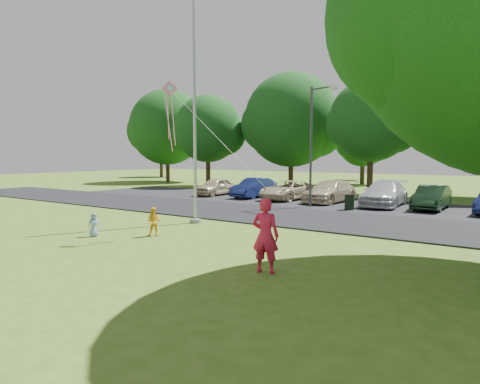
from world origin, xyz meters
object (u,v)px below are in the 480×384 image
Objects in this scene: trash_can at (349,203)px; child_yellow at (154,222)px; kite at (172,103)px; street_lamp at (315,135)px; woman at (265,236)px; flagpole at (195,128)px; child_blue at (94,225)px.

child_yellow is at bearing -106.33° from trash_can.
street_lamp is at bearing 53.75° from kite.
child_yellow is at bearing 168.78° from kite.
woman is 6.26m from child_yellow.
kite is (-5.27, 2.13, 3.91)m from woman.
trash_can is (2.07, 0.08, -3.66)m from street_lamp.
street_lamp is at bearing 51.38° from child_yellow.
kite is at bearing -63.01° from flagpole.
flagpole is 3.44m from kite.
street_lamp reaches higher than trash_can.
child_blue is (-0.97, -4.59, -3.73)m from flagpole.
street_lamp is 4.21m from trash_can.
woman is (4.76, -12.96, -3.14)m from street_lamp.
child_blue reaches higher than trash_can.
flagpole is at bearing -87.72° from street_lamp.
child_blue is (-3.01, -12.42, -3.66)m from street_lamp.
child_blue is 0.16× the size of kite.
flagpole reaches higher than child_yellow.
flagpole is 9.65m from trash_can.
flagpole reaches higher than child_blue.
street_lamp is 6.29× the size of child_yellow.
child_yellow is 4.40m from kite.
kite is (2.50, 1.59, 4.44)m from child_blue.
trash_can is at bearing -91.08° from woman.
trash_can is 13.32m from woman.
woman is at bearing -55.56° from kite.
woman reaches higher than child_yellow.
trash_can is 12.05m from kite.
child_yellow is at bearing -27.90° from child_blue.
street_lamp is 1.20× the size of kite.
kite is at bearing -34.76° from woman.
flagpole is 11.38× the size of child_blue.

